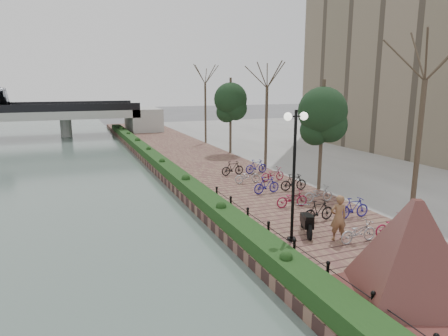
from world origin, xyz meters
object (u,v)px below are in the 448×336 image
motorcycle (306,221)px  pedestrian (338,218)px  lamppost (295,149)px  granite_monument (413,252)px

motorcycle → pedestrian: 1.40m
motorcycle → lamppost: bearing=-134.2°
granite_monument → lamppost: lamppost is taller
granite_monument → pedestrian: (1.07, 4.70, -0.63)m
granite_monument → motorcycle: size_ratio=3.10×
granite_monument → lamppost: 5.83m
motorcycle → pedestrian: size_ratio=0.93×
motorcycle → pedestrian: bearing=-32.2°
granite_monument → pedestrian: 4.87m
granite_monument → motorcycle: bearing=87.2°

